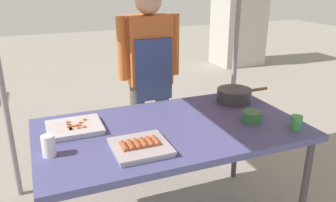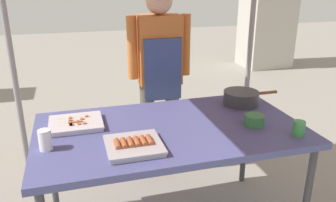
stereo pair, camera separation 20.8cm
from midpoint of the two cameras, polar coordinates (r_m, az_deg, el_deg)
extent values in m
cube|color=#4C518C|center=(2.10, -2.33, -4.85)|extent=(1.60, 0.90, 0.04)
cylinder|color=#3F3F44|center=(2.33, 19.25, -13.83)|extent=(0.04, 0.04, 0.71)
cylinder|color=#3F3F44|center=(2.52, -21.78, -11.46)|extent=(0.04, 0.04, 0.71)
cylinder|color=#3F3F44|center=(2.87, 9.15, -6.20)|extent=(0.04, 0.04, 0.71)
cylinder|color=gray|center=(3.09, 9.34, 9.58)|extent=(0.04, 0.04, 2.13)
cube|color=#ADADB2|center=(1.83, -7.87, -7.87)|extent=(0.28, 0.28, 0.02)
cube|color=#ADADB2|center=(1.83, -7.89, -7.42)|extent=(0.29, 0.29, 0.01)
cylinder|color=#9E512D|center=(1.81, -10.59, -7.57)|extent=(0.03, 0.10, 0.03)
cylinder|color=#9E512D|center=(1.81, -9.51, -7.40)|extent=(0.03, 0.10, 0.03)
cylinder|color=#9E512D|center=(1.82, -8.44, -7.23)|extent=(0.03, 0.10, 0.03)
cylinder|color=#9E512D|center=(1.83, -7.38, -7.06)|extent=(0.03, 0.10, 0.03)
cylinder|color=#9E512D|center=(1.83, -6.33, -6.89)|extent=(0.03, 0.10, 0.03)
cylinder|color=#9E512D|center=(1.84, -5.28, -6.72)|extent=(0.03, 0.10, 0.03)
cube|color=silver|center=(2.14, -17.93, -4.43)|extent=(0.31, 0.26, 0.02)
cube|color=silver|center=(2.14, -17.98, -4.04)|extent=(0.32, 0.28, 0.01)
cylinder|color=tan|center=(2.09, -17.86, -4.51)|extent=(0.22, 0.01, 0.01)
cube|color=#B7663D|center=(2.09, -16.50, -4.32)|extent=(0.02, 0.02, 0.02)
cube|color=#B7663D|center=(2.09, -18.68, -4.61)|extent=(0.02, 0.02, 0.02)
cube|color=#B7663D|center=(2.09, -18.53, -4.60)|extent=(0.02, 0.02, 0.02)
cube|color=#B7663D|center=(2.09, -17.37, -4.44)|extent=(0.02, 0.02, 0.02)
cylinder|color=tan|center=(2.12, -17.95, -4.13)|extent=(0.22, 0.01, 0.01)
cube|color=#B7663D|center=(2.12, -17.24, -4.03)|extent=(0.02, 0.02, 0.02)
cube|color=#B7663D|center=(2.12, -18.36, -4.18)|extent=(0.02, 0.02, 0.02)
cube|color=#B7663D|center=(2.12, -17.71, -4.09)|extent=(0.02, 0.02, 0.02)
cube|color=#B7663D|center=(2.12, -18.85, -4.25)|extent=(0.02, 0.02, 0.02)
cylinder|color=tan|center=(2.15, -18.03, -3.76)|extent=(0.22, 0.01, 0.01)
cube|color=#B7663D|center=(2.15, -18.85, -3.87)|extent=(0.02, 0.02, 0.02)
cube|color=#B7663D|center=(2.16, -17.00, -3.62)|extent=(0.02, 0.02, 0.02)
cylinder|color=tan|center=(2.19, -18.12, -3.40)|extent=(0.22, 0.01, 0.01)
cube|color=#B7663D|center=(2.19, -18.88, -3.50)|extent=(0.02, 0.02, 0.02)
cube|color=#B7663D|center=(2.19, -16.32, -3.16)|extent=(0.02, 0.02, 0.02)
cylinder|color=#38383A|center=(2.52, 8.58, 0.90)|extent=(0.25, 0.25, 0.10)
cylinder|color=brown|center=(2.62, 12.47, 1.84)|extent=(0.16, 0.02, 0.02)
cylinder|color=#386B33|center=(2.50, 8.63, 1.71)|extent=(0.23, 0.23, 0.01)
cylinder|color=#33723F|center=(2.19, 11.11, -2.60)|extent=(0.12, 0.12, 0.07)
cylinder|color=white|center=(1.88, -22.24, -6.96)|extent=(0.07, 0.07, 0.11)
cylinder|color=#3F994C|center=(2.14, 17.91, -3.50)|extent=(0.07, 0.07, 0.09)
cylinder|color=#595147|center=(2.96, -6.95, -4.51)|extent=(0.12, 0.12, 0.78)
cylinder|color=#595147|center=(3.02, -2.92, -3.88)|extent=(0.12, 0.12, 0.78)
cube|color=#CC7233|center=(2.78, -5.32, 8.36)|extent=(0.34, 0.20, 0.55)
cube|color=#384C8C|center=(2.71, -4.54, 5.09)|extent=(0.30, 0.02, 0.50)
cylinder|color=#CC7233|center=(2.73, -9.81, 8.49)|extent=(0.08, 0.08, 0.50)
cylinder|color=#CC7233|center=(2.85, -1.05, 9.27)|extent=(0.08, 0.08, 0.50)
sphere|color=#D8B293|center=(2.73, -5.59, 16.19)|extent=(0.21, 0.21, 0.21)
cube|color=#B7B2A8|center=(6.72, 10.82, 14.10)|extent=(0.83, 0.70, 1.91)
camera|label=1|loc=(0.10, -92.86, -1.05)|focal=36.80mm
camera|label=2|loc=(0.10, 87.14, 1.05)|focal=36.80mm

